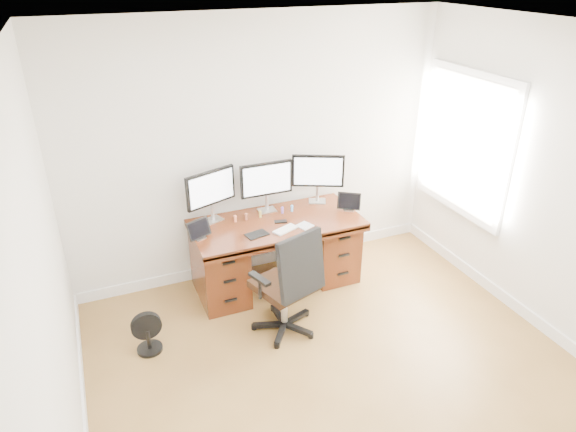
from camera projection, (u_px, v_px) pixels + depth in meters
name	position (u px, v px, depth m)	size (l,w,h in m)	color
ground	(362.00, 405.00, 3.98)	(4.50, 4.50, 0.00)	olive
back_wall	(260.00, 151.00, 5.23)	(4.00, 0.10, 2.70)	white
desk	(276.00, 250.00, 5.31)	(1.70, 0.80, 0.75)	#4F220F
office_chair	(288.00, 299.00, 4.62)	(0.72, 0.72, 1.07)	black
floor_fan	(148.00, 333.00, 4.46)	(0.26, 0.22, 0.39)	black
monitor_left	(211.00, 190.00, 5.00)	(0.53, 0.23, 0.53)	silver
monitor_center	(266.00, 181.00, 5.20)	(0.55, 0.14, 0.53)	silver
monitor_right	(318.00, 173.00, 5.40)	(0.51, 0.26, 0.53)	silver
tablet_left	(199.00, 231.00, 4.78)	(0.25, 0.16, 0.19)	silver
tablet_right	(349.00, 203.00, 5.32)	(0.24, 0.19, 0.19)	silver
keyboard	(285.00, 230.00, 4.96)	(0.25, 0.11, 0.01)	silver
trackpad	(305.00, 226.00, 5.04)	(0.14, 0.14, 0.01)	#B8BBC0
drawing_tablet	(257.00, 234.00, 4.88)	(0.21, 0.13, 0.01)	black
phone	(281.00, 221.00, 5.12)	(0.13, 0.06, 0.01)	black
figurine_orange	(235.00, 218.00, 5.10)	(0.03, 0.03, 0.08)	#F37F56
figurine_brown	(246.00, 216.00, 5.14)	(0.03, 0.03, 0.08)	brown
figurine_yellow	(260.00, 214.00, 5.19)	(0.03, 0.03, 0.08)	#D5C158
figurine_purple	(282.00, 210.00, 5.28)	(0.03, 0.03, 0.08)	#9260D5
figurine_blue	(292.00, 208.00, 5.31)	(0.03, 0.03, 0.08)	#589EEA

